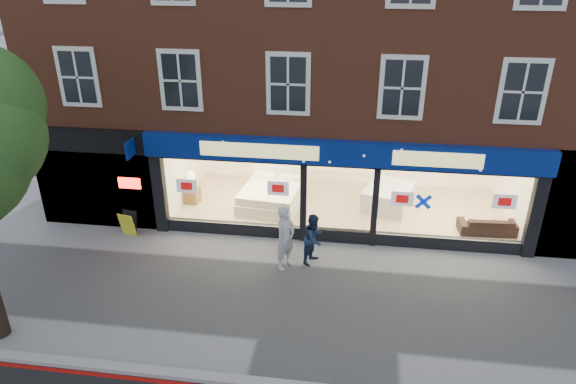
% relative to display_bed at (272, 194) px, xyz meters
% --- Properties ---
extents(ground, '(120.00, 120.00, 0.00)m').
position_rel_display_bed_xyz_m(ground, '(2.35, -5.14, -0.48)').
color(ground, gray).
rests_on(ground, ground).
extents(showroom_floor, '(11.00, 4.50, 0.10)m').
position_rel_display_bed_xyz_m(showroom_floor, '(2.35, 0.11, -0.43)').
color(showroom_floor, tan).
rests_on(showroom_floor, ground).
extents(display_bed, '(2.22, 2.58, 1.36)m').
position_rel_display_bed_xyz_m(display_bed, '(0.00, 0.00, 0.00)').
color(display_bed, white).
rests_on(display_bed, showroom_floor).
extents(bedside_table, '(0.52, 0.52, 0.55)m').
position_rel_display_bed_xyz_m(bedside_table, '(-2.75, -0.28, -0.10)').
color(bedside_table, brown).
rests_on(bedside_table, showroom_floor).
extents(mattress_stack, '(1.91, 2.16, 0.71)m').
position_rel_display_bed_xyz_m(mattress_stack, '(3.95, 0.35, -0.02)').
color(mattress_stack, silver).
rests_on(mattress_stack, showroom_floor).
extents(sofa, '(1.83, 0.81, 0.52)m').
position_rel_display_bed_xyz_m(sofa, '(6.95, -1.05, -0.12)').
color(sofa, black).
rests_on(sofa, showroom_floor).
extents(a_board, '(0.56, 0.42, 0.78)m').
position_rel_display_bed_xyz_m(a_board, '(-4.09, -2.57, -0.09)').
color(a_board, gold).
rests_on(a_board, ground).
extents(pedestrian_grey, '(0.72, 0.81, 1.85)m').
position_rel_display_bed_xyz_m(pedestrian_grey, '(0.98, -3.67, 0.45)').
color(pedestrian_grey, '#ABADB3').
rests_on(pedestrian_grey, ground).
extents(pedestrian_blue, '(0.82, 0.90, 1.50)m').
position_rel_display_bed_xyz_m(pedestrian_blue, '(1.74, -3.29, 0.27)').
color(pedestrian_blue, '#16243F').
rests_on(pedestrian_blue, ground).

